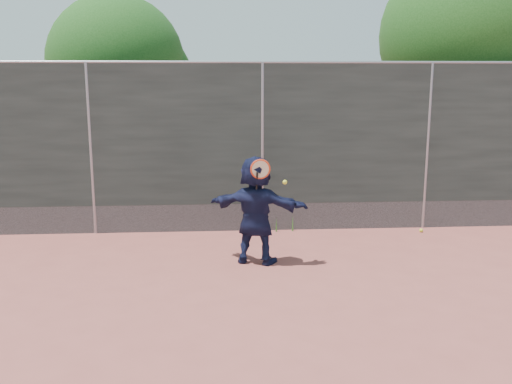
{
  "coord_description": "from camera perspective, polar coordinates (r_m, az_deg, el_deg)",
  "views": [
    {
      "loc": [
        -0.77,
        -6.54,
        2.82
      ],
      "look_at": [
        -0.23,
        1.7,
        1.09
      ],
      "focal_mm": 40.0,
      "sensor_mm": 36.0,
      "label": 1
    }
  ],
  "objects": [
    {
      "name": "tree_right",
      "position": [
        13.46,
        20.79,
        13.94
      ],
      "size": [
        3.78,
        3.6,
        5.39
      ],
      "color": "#382314",
      "rests_on": "ground"
    },
    {
      "name": "tree_left",
      "position": [
        13.25,
        -13.07,
        12.04
      ],
      "size": [
        3.15,
        3.0,
        4.53
      ],
      "color": "#382314",
      "rests_on": "ground"
    },
    {
      "name": "fence",
      "position": [
        10.14,
        0.63,
        4.82
      ],
      "size": [
        20.0,
        0.06,
        3.03
      ],
      "color": "#38423D",
      "rests_on": "ground"
    },
    {
      "name": "ball_ground",
      "position": [
        10.73,
        16.18,
        -3.7
      ],
      "size": [
        0.07,
        0.07,
        0.07
      ],
      "primitive_type": "sphere",
      "color": "yellow",
      "rests_on": "ground"
    },
    {
      "name": "swing_action",
      "position": [
        8.19,
        0.67,
        2.04
      ],
      "size": [
        0.54,
        0.13,
        0.51
      ],
      "color": "red",
      "rests_on": "ground"
    },
    {
      "name": "player",
      "position": [
        8.5,
        -0.0,
        -1.8
      ],
      "size": [
        1.59,
        0.96,
        1.63
      ],
      "primitive_type": "imported",
      "rotation": [
        0.0,
        0.0,
        2.8
      ],
      "color": "#141939",
      "rests_on": "ground"
    },
    {
      "name": "weed_clump",
      "position": [
        10.33,
        2.3,
        -3.25
      ],
      "size": [
        0.68,
        0.07,
        0.3
      ],
      "color": "#387226",
      "rests_on": "ground"
    },
    {
      "name": "ground",
      "position": [
        7.16,
        2.79,
        -11.37
      ],
      "size": [
        80.0,
        80.0,
        0.0
      ],
      "primitive_type": "plane",
      "color": "#9E4C42",
      "rests_on": "ground"
    }
  ]
}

